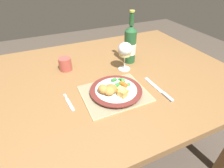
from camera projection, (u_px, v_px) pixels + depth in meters
name	position (u px, v px, depth m)	size (l,w,h in m)	color
ground_plane	(102.00, 154.00, 1.40)	(6.00, 6.00, 0.00)	#4C4238
dining_table	(98.00, 87.00, 1.01)	(1.56, 1.05, 0.74)	olive
placemat	(115.00, 93.00, 0.84)	(0.30, 0.25, 0.01)	#CCB789
dinner_plate	(116.00, 91.00, 0.84)	(0.25, 0.25, 0.02)	white
breaded_croquettes	(108.00, 89.00, 0.80)	(0.10, 0.09, 0.04)	#B77F3D
green_beans_pile	(120.00, 83.00, 0.86)	(0.09, 0.08, 0.02)	#4CA84C
glazed_carrots	(124.00, 89.00, 0.82)	(0.06, 0.10, 0.02)	orange
fork	(69.00, 103.00, 0.79)	(0.03, 0.13, 0.01)	silver
table_knife	(160.00, 91.00, 0.86)	(0.02, 0.22, 0.01)	silver
wine_glass	(125.00, 50.00, 0.97)	(0.08, 0.08, 0.17)	silver
bottle	(130.00, 44.00, 1.05)	(0.07, 0.07, 0.31)	#23562D
roast_potatoes	(122.00, 92.00, 0.79)	(0.04, 0.06, 0.03)	#DBB256
drinking_cup	(65.00, 64.00, 1.01)	(0.07, 0.07, 0.07)	#B24C42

